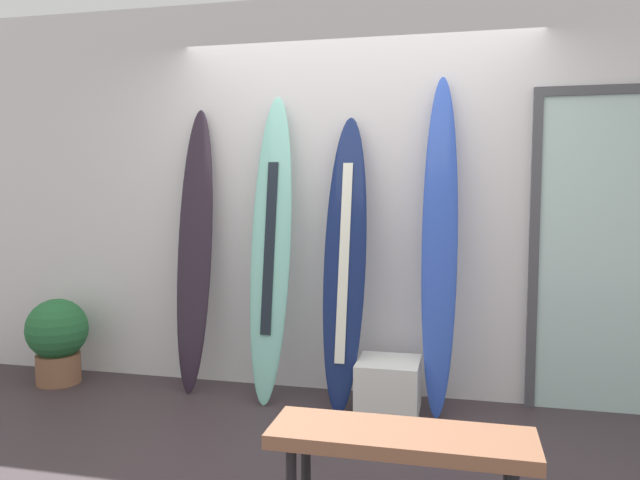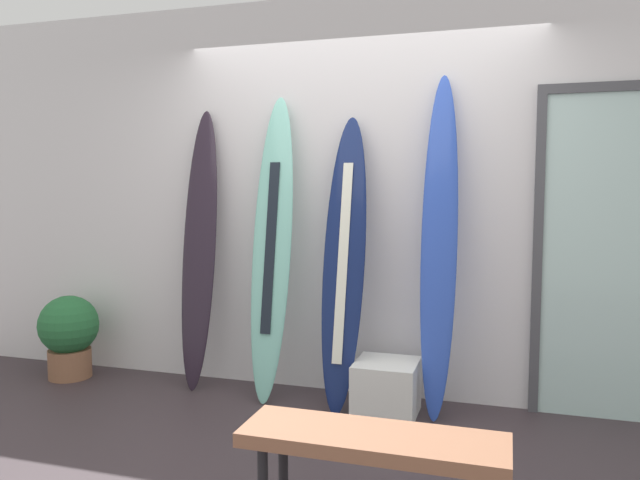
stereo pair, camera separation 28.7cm
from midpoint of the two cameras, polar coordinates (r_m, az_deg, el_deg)
The scene contains 10 objects.
ground at distance 3.51m, azimuth -3.06°, elevation -20.33°, with size 8.00×8.00×0.04m, color #382D31.
wall_back at distance 4.43m, azimuth 1.56°, elevation 3.99°, with size 7.20×0.20×2.80m, color silver.
surfboard_charcoal at distance 4.55m, azimuth -13.31°, elevation -0.93°, with size 0.26×0.36×2.04m.
surfboard_seafoam at distance 4.25m, azimuth -6.52°, elevation -0.90°, with size 0.28×0.44×2.11m.
surfboard_navy at distance 4.09m, azimuth 0.30°, elevation -2.19°, with size 0.29×0.50×1.96m.
surfboard_cobalt at distance 4.03m, azimuth 9.04°, elevation -0.59°, with size 0.24×0.43×2.21m.
display_block_left at distance 4.13m, azimuth 4.34°, elevation -13.42°, with size 0.40×0.40×0.35m.
glass_door at distance 4.32m, azimuth 24.41°, elevation -0.60°, with size 1.11×0.06×2.12m.
potted_plant at distance 5.11m, azimuth -24.69°, elevation -8.17°, with size 0.45×0.45×0.64m.
bench at distance 2.67m, azimuth 4.31°, elevation -18.49°, with size 1.09×0.34×0.48m.
Camera 1 is at (0.75, -3.08, 1.48)m, focal length 34.52 mm.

